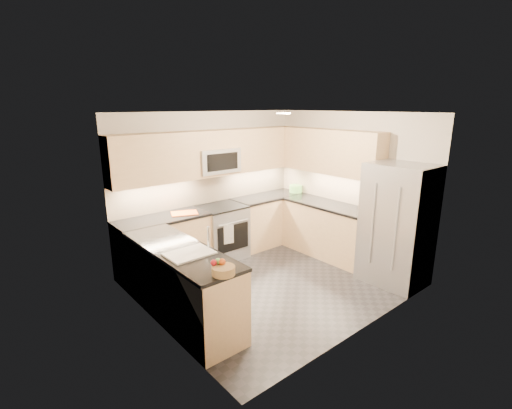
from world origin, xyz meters
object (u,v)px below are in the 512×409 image
object	(u,v)px
microwave	(216,160)
cutting_board	(184,213)
utensil_bowl	(296,189)
fruit_basket	(223,270)
refrigerator	(397,225)
gas_range	(222,232)

from	to	relation	value
microwave	cutting_board	size ratio (longest dim) A/B	1.88
utensil_bowl	fruit_basket	world-z (taller)	utensil_bowl
fruit_basket	refrigerator	bearing A→B (deg)	-4.31
cutting_board	refrigerator	bearing A→B (deg)	-47.89
microwave	fruit_basket	world-z (taller)	microwave
fruit_basket	gas_range	bearing A→B (deg)	55.72
utensil_bowl	cutting_board	distance (m)	2.42
microwave	utensil_bowl	distance (m)	1.85
refrigerator	utensil_bowl	xyz separation A→B (m)	(0.24, 2.31, 0.11)
microwave	refrigerator	world-z (taller)	microwave
microwave	refrigerator	size ratio (longest dim) A/B	0.42
refrigerator	gas_range	bearing A→B (deg)	120.88
cutting_board	fruit_basket	distance (m)	2.32
microwave	utensil_bowl	bearing A→B (deg)	-8.19
gas_range	cutting_board	distance (m)	0.87
fruit_basket	utensil_bowl	bearing A→B (deg)	33.10
utensil_bowl	fruit_basket	bearing A→B (deg)	-146.90
microwave	gas_range	bearing A→B (deg)	-90.00
gas_range	utensil_bowl	distance (m)	1.79
cutting_board	fruit_basket	world-z (taller)	fruit_basket
microwave	cutting_board	distance (m)	1.05
gas_range	microwave	distance (m)	1.25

